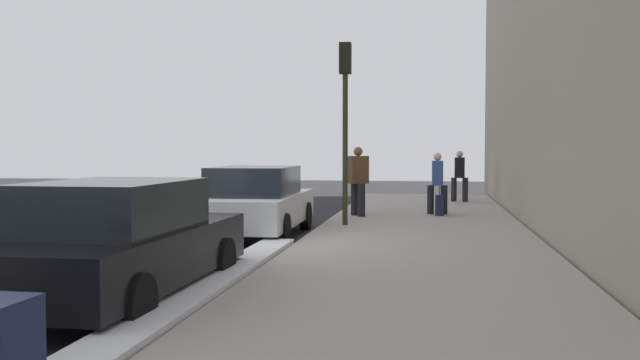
% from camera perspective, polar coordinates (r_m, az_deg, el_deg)
% --- Properties ---
extents(ground_plane, '(56.00, 56.00, 0.00)m').
position_cam_1_polar(ground_plane, '(13.91, -5.77, -5.33)').
color(ground_plane, black).
extents(sidewalk, '(28.00, 4.60, 0.15)m').
position_cam_1_polar(sidewalk, '(13.46, 8.02, -5.28)').
color(sidewalk, '#A39E93').
rests_on(sidewalk, ground).
extents(lane_stripe_centre, '(28.00, 0.14, 0.01)m').
position_cam_1_polar(lane_stripe_centre, '(15.03, -17.70, -4.83)').
color(lane_stripe_centre, gold).
rests_on(lane_stripe_centre, ground).
extents(snow_bank_curb, '(8.85, 0.56, 0.22)m').
position_cam_1_polar(snow_bank_curb, '(9.12, -9.18, -8.83)').
color(snow_bank_curb, white).
rests_on(snow_bank_curb, ground).
extents(parked_car_black, '(4.67, 1.97, 1.51)m').
position_cam_1_polar(parked_car_black, '(9.12, -15.79, -4.77)').
color(parked_car_black, black).
rests_on(parked_car_black, ground).
extents(parked_car_white, '(4.54, 1.96, 1.51)m').
position_cam_1_polar(parked_car_white, '(15.36, -5.13, -1.73)').
color(parked_car_white, black).
rests_on(parked_car_white, ground).
extents(pedestrian_black_coat, '(0.48, 0.55, 1.67)m').
position_cam_1_polar(pedestrian_black_coat, '(23.78, 11.11, 0.43)').
color(pedestrian_black_coat, black).
rests_on(pedestrian_black_coat, sidewalk).
extents(pedestrian_brown_coat, '(0.53, 0.57, 1.78)m').
position_cam_1_polar(pedestrian_brown_coat, '(18.43, 3.06, 0.06)').
color(pedestrian_brown_coat, black).
rests_on(pedestrian_brown_coat, sidewalk).
extents(pedestrian_blue_coat, '(0.45, 0.54, 1.63)m').
position_cam_1_polar(pedestrian_blue_coat, '(19.19, 9.38, -0.11)').
color(pedestrian_blue_coat, black).
rests_on(pedestrian_blue_coat, sidewalk).
extents(traffic_light_pole, '(0.35, 0.26, 4.14)m').
position_cam_1_polar(traffic_light_pole, '(16.30, 2.04, 6.29)').
color(traffic_light_pole, '#2D2D19').
rests_on(traffic_light_pole, sidewalk).
extents(rolling_suitcase, '(0.34, 0.22, 0.89)m').
position_cam_1_polar(rolling_suitcase, '(18.82, 9.54, -1.99)').
color(rolling_suitcase, '#191E38').
rests_on(rolling_suitcase, sidewalk).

